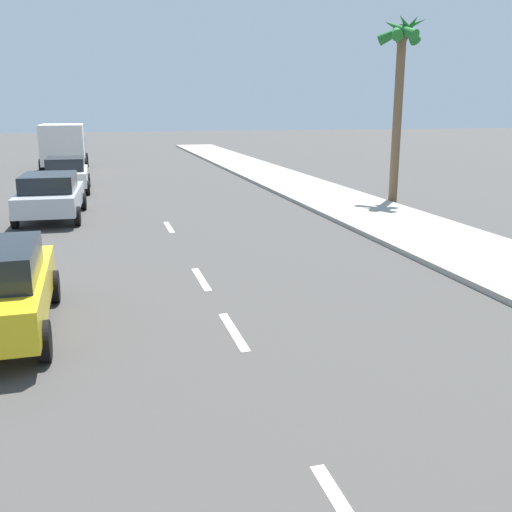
# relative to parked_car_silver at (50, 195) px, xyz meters

# --- Properties ---
(ground_plane) EXTENTS (160.00, 160.00, 0.00)m
(ground_plane) POSITION_rel_parked_car_silver_xyz_m (3.75, -4.14, -0.84)
(ground_plane) COLOR #423F3D
(sidewalk_strip) EXTENTS (3.60, 80.00, 0.14)m
(sidewalk_strip) POSITION_rel_parked_car_silver_xyz_m (11.05, -2.14, -0.77)
(sidewalk_strip) COLOR #9E998E
(sidewalk_strip) RESTS_ON ground
(lane_stripe_3) EXTENTS (0.16, 1.80, 0.01)m
(lane_stripe_3) POSITION_rel_parked_car_silver_xyz_m (3.75, -11.89, -0.84)
(lane_stripe_3) COLOR white
(lane_stripe_3) RESTS_ON ground
(lane_stripe_4) EXTENTS (0.16, 1.80, 0.01)m
(lane_stripe_4) POSITION_rel_parked_car_silver_xyz_m (3.75, -8.63, -0.84)
(lane_stripe_4) COLOR white
(lane_stripe_4) RESTS_ON ground
(lane_stripe_5) EXTENTS (0.16, 1.80, 0.01)m
(lane_stripe_5) POSITION_rel_parked_car_silver_xyz_m (3.75, -2.56, -0.84)
(lane_stripe_5) COLOR white
(lane_stripe_5) RESTS_ON ground
(parked_car_silver) EXTENTS (2.28, 4.67, 1.57)m
(parked_car_silver) POSITION_rel_parked_car_silver_xyz_m (0.00, 0.00, 0.00)
(parked_car_silver) COLOR #B7BABF
(parked_car_silver) RESTS_ON ground
(parked_car_white) EXTENTS (2.03, 4.39, 1.57)m
(parked_car_white) POSITION_rel_parked_car_silver_xyz_m (0.22, 6.96, -0.00)
(parked_car_white) COLOR white
(parked_car_white) RESTS_ON ground
(delivery_truck) EXTENTS (2.68, 6.24, 2.80)m
(delivery_truck) POSITION_rel_parked_car_silver_xyz_m (-0.31, 16.55, 0.66)
(delivery_truck) COLOR #23478C
(delivery_truck) RESTS_ON ground
(palm_tree_far) EXTENTS (1.82, 1.89, 7.30)m
(palm_tree_far) POSITION_rel_parked_car_silver_xyz_m (13.21, 0.17, 4.70)
(palm_tree_far) COLOR brown
(palm_tree_far) RESTS_ON ground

